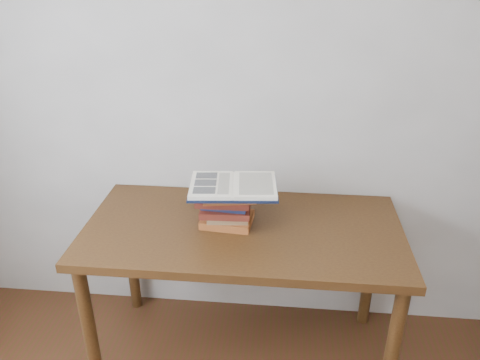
# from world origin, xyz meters

# --- Properties ---
(room_shell) EXTENTS (3.54, 3.54, 2.62)m
(room_shell) POSITION_xyz_m (-0.08, 0.01, 1.63)
(room_shell) COLOR beige
(room_shell) RESTS_ON ground
(desk) EXTENTS (1.44, 0.72, 0.77)m
(desk) POSITION_xyz_m (-0.11, 1.38, 0.68)
(desk) COLOR #462C11
(desk) RESTS_ON ground
(book_stack) EXTENTS (0.27, 0.22, 0.18)m
(book_stack) POSITION_xyz_m (-0.19, 1.40, 0.87)
(book_stack) COLOR #964F22
(book_stack) RESTS_ON desk
(open_book) EXTENTS (0.41, 0.30, 0.03)m
(open_book) POSITION_xyz_m (-0.16, 1.39, 0.97)
(open_book) COLOR black
(open_book) RESTS_ON book_stack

